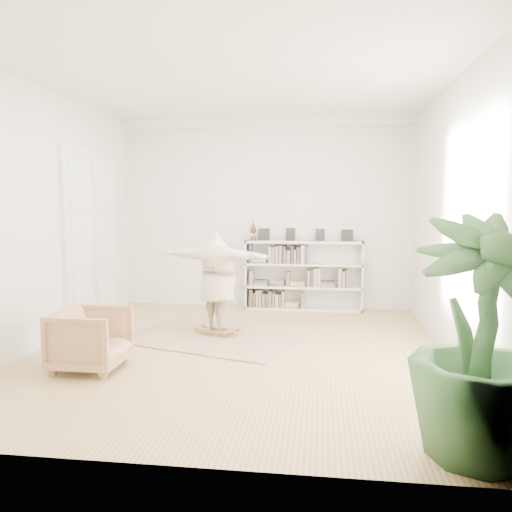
{
  "coord_description": "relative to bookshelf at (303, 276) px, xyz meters",
  "views": [
    {
      "loc": [
        1.07,
        -6.5,
        1.99
      ],
      "look_at": [
        0.17,
        0.4,
        1.26
      ],
      "focal_mm": 35.0,
      "sensor_mm": 36.0,
      "label": 1
    }
  ],
  "objects": [
    {
      "name": "rug",
      "position": [
        -1.21,
        -2.05,
        -0.63
      ],
      "size": [
        2.99,
        2.66,
        0.02
      ],
      "primitive_type": "cube",
      "rotation": [
        0.0,
        0.0,
        -0.3
      ],
      "color": "tan",
      "rests_on": "floor"
    },
    {
      "name": "room_shell",
      "position": [
        -0.74,
        0.12,
        2.87
      ],
      "size": [
        6.0,
        6.0,
        6.0
      ],
      "color": "silver",
      "rests_on": "floor"
    },
    {
      "name": "doors",
      "position": [
        -3.45,
        -1.52,
        0.76
      ],
      "size": [
        0.09,
        1.78,
        2.92
      ],
      "color": "white",
      "rests_on": "floor"
    },
    {
      "name": "bookshelf",
      "position": [
        0.0,
        0.0,
        0.0
      ],
      "size": [
        2.2,
        0.35,
        1.64
      ],
      "color": "silver",
      "rests_on": "floor"
    },
    {
      "name": "armchair",
      "position": [
        -2.41,
        -3.77,
        -0.27
      ],
      "size": [
        0.82,
        0.8,
        0.74
      ],
      "primitive_type": "imported",
      "rotation": [
        0.0,
        0.0,
        1.57
      ],
      "color": "tan",
      "rests_on": "floor"
    },
    {
      "name": "person",
      "position": [
        -1.21,
        -2.05,
        0.22
      ],
      "size": [
        1.87,
        1.01,
        1.47
      ],
      "primitive_type": "imported",
      "rotation": [
        0.0,
        0.0,
        2.84
      ],
      "color": "#C8B196",
      "rests_on": "rocker_board"
    },
    {
      "name": "houseplant",
      "position": [
        1.56,
        -5.37,
        0.33
      ],
      "size": [
        1.15,
        1.15,
        1.92
      ],
      "primitive_type": "imported",
      "rotation": [
        0.0,
        0.0,
        0.07
      ],
      "color": "#2E572B",
      "rests_on": "floor"
    },
    {
      "name": "floor",
      "position": [
        -0.74,
        -2.82,
        -0.64
      ],
      "size": [
        6.0,
        6.0,
        0.0
      ],
      "primitive_type": "plane",
      "color": "#96774D",
      "rests_on": "ground"
    },
    {
      "name": "rocker_board",
      "position": [
        -1.21,
        -2.05,
        -0.57
      ],
      "size": [
        0.53,
        0.4,
        0.1
      ],
      "rotation": [
        0.0,
        0.0,
        -0.3
      ],
      "color": "olive",
      "rests_on": "rug"
    }
  ]
}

